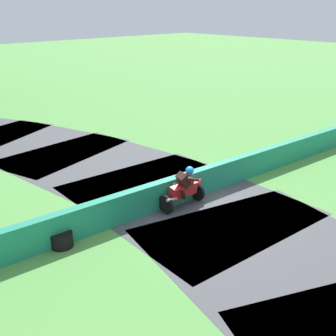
{
  "coord_description": "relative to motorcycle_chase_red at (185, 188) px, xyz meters",
  "views": [
    {
      "loc": [
        -9.15,
        -9.13,
        6.06
      ],
      "look_at": [
        -0.02,
        0.77,
        0.9
      ],
      "focal_mm": 46.24,
      "sensor_mm": 36.0,
      "label": 1
    }
  ],
  "objects": [
    {
      "name": "tire_stack_mid_a",
      "position": [
        -4.1,
        0.51,
        -0.45
      ],
      "size": [
        0.6,
        0.6,
        0.4
      ],
      "color": "black",
      "rests_on": "ground"
    },
    {
      "name": "track_asphalt",
      "position": [
        -1.25,
        0.49,
        -0.65
      ],
      "size": [
        11.86,
        35.65,
        0.01
      ],
      "color": "#47474C",
      "rests_on": "ground"
    },
    {
      "name": "motorcycle_chase_red",
      "position": [
        0.0,
        0.0,
        0.0
      ],
      "size": [
        1.68,
        0.73,
        1.43
      ],
      "color": "black",
      "rests_on": "ground"
    },
    {
      "name": "ground_plane",
      "position": [
        0.34,
        0.39,
        -0.65
      ],
      "size": [
        120.0,
        120.0,
        0.0
      ],
      "primitive_type": "plane",
      "color": "#569947"
    },
    {
      "name": "safety_barrier",
      "position": [
        5.15,
        0.09,
        -0.2
      ],
      "size": [
        23.39,
        1.75,
        0.9
      ],
      "primitive_type": "cube",
      "rotation": [
        0.0,
        0.0,
        -1.63
      ],
      "color": "#1E8466",
      "rests_on": "ground"
    }
  ]
}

